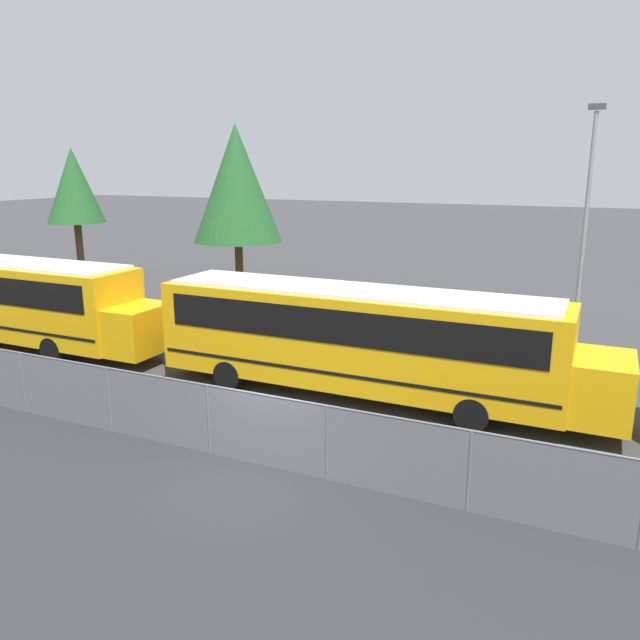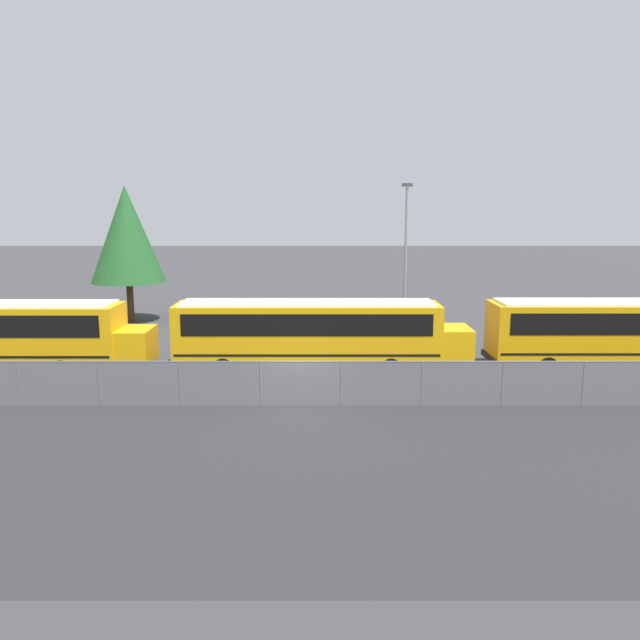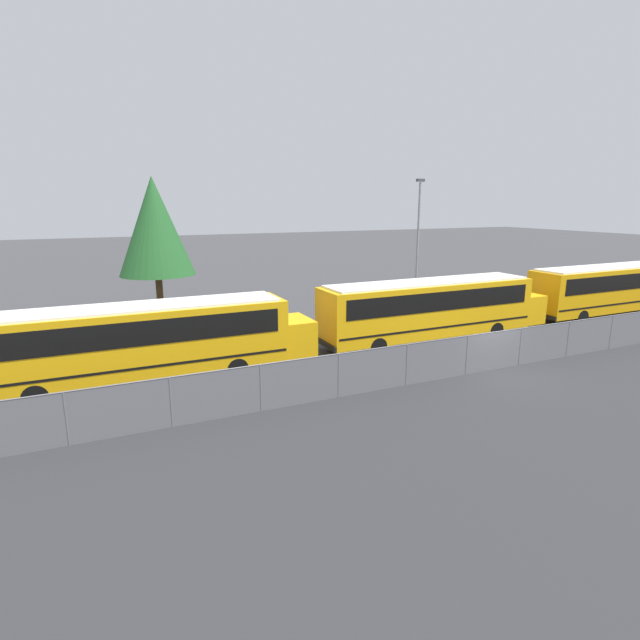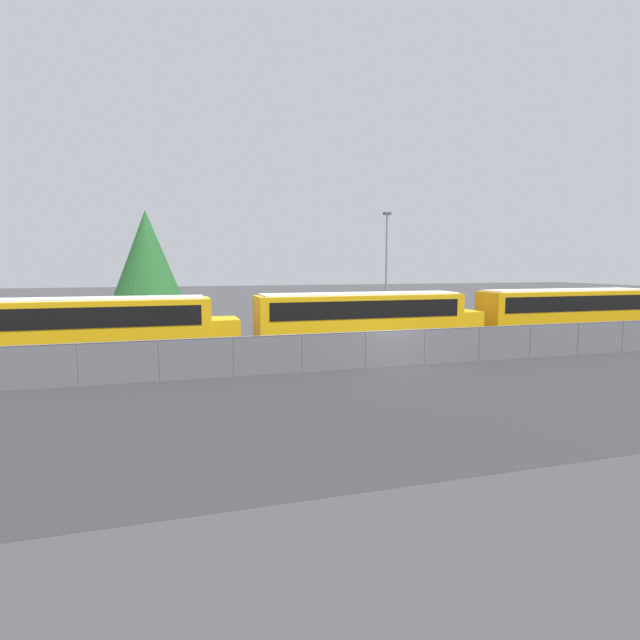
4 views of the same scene
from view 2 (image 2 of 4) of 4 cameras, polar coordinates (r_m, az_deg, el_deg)
ground_plane at (r=24.04m, az=-1.50°, el=-7.81°), size 200.00×200.00×0.00m
road_strip at (r=18.44m, az=-2.08°, el=-13.60°), size 116.79×12.00×0.01m
fence at (r=23.78m, az=-1.51°, el=-5.77°), size 82.86×0.07×1.75m
school_bus_2 at (r=28.41m, az=-0.29°, el=-0.98°), size 13.52×2.48×3.26m
school_bus_3 at (r=31.92m, az=26.61°, el=-0.83°), size 13.52×2.48×3.26m
light_pole at (r=37.28m, az=8.11°, el=6.09°), size 0.60×0.24×8.83m
tree_0 at (r=42.58m, az=-16.97°, el=7.50°), size 4.78×4.78×8.85m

